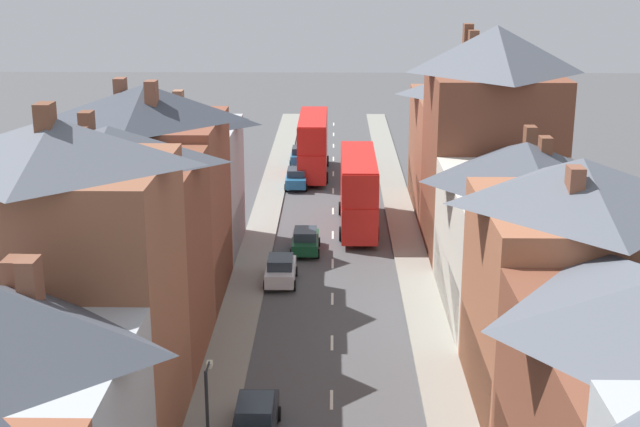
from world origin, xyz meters
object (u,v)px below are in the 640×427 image
car_parked_left_b (300,155)px  double_decker_bus_mid_street (313,144)px  car_near_blue (305,241)px  car_parked_right_a (256,418)px  car_mid_black (281,270)px  double_decker_bus_lead (358,190)px  car_near_silver (296,178)px

car_parked_left_b → double_decker_bus_mid_street: bearing=-73.2°
car_near_blue → car_parked_left_b: bearing=92.9°
car_near_blue → car_parked_right_a: size_ratio=0.99×
double_decker_bus_mid_street → car_mid_black: double_decker_bus_mid_street is taller
double_decker_bus_lead → car_mid_black: double_decker_bus_lead is taller
double_decker_bus_mid_street → car_parked_left_b: double_decker_bus_mid_street is taller
car_near_blue → car_parked_right_a: 23.37m
double_decker_bus_lead → car_parked_right_a: double_decker_bus_lead is taller
car_parked_right_a → car_parked_left_b: size_ratio=1.02×
double_decker_bus_lead → car_mid_black: (-4.89, -11.34, -1.96)m
car_parked_left_b → car_mid_black: bearing=-90.0°
double_decker_bus_lead → car_mid_black: size_ratio=2.78×
double_decker_bus_mid_street → car_parked_right_a: (-1.29, -44.70, -1.99)m
car_near_silver → car_parked_right_a: car_near_silver is taller
car_mid_black → car_parked_left_b: size_ratio=0.99×
car_parked_right_a → car_mid_black: (-0.00, 17.54, 0.03)m
double_decker_bus_mid_street → car_near_blue: 21.46m
car_near_silver → car_parked_right_a: size_ratio=1.03×
car_parked_right_a → car_mid_black: size_ratio=1.03×
car_parked_right_a → double_decker_bus_mid_street: bearing=88.3°
car_near_silver → car_mid_black: 22.65m
car_near_blue → car_mid_black: (-1.30, -5.79, 0.04)m
double_decker_bus_mid_street → car_parked_right_a: bearing=-91.7°
car_parked_right_a → car_parked_left_b: car_parked_left_b is taller
double_decker_bus_lead → car_near_silver: (-4.89, 11.31, -1.96)m
double_decker_bus_lead → double_decker_bus_mid_street: (-3.60, 15.82, 0.00)m
double_decker_bus_mid_street → car_parked_left_b: (-1.29, 4.28, -1.98)m
double_decker_bus_lead → double_decker_bus_mid_street: bearing=102.8°
car_near_blue → car_parked_left_b: car_parked_left_b is taller
car_near_silver → car_parked_right_a: bearing=-90.0°
car_mid_black → car_near_blue: bearing=77.3°
double_decker_bus_mid_street → double_decker_bus_lead: bearing=-77.2°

